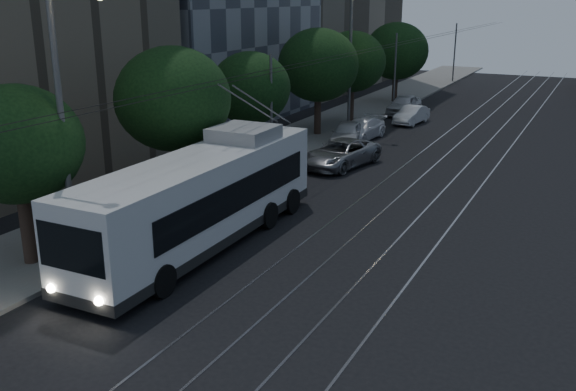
% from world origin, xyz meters
% --- Properties ---
extents(ground, '(120.00, 120.00, 0.00)m').
position_xyz_m(ground, '(0.00, 0.00, 0.00)').
color(ground, black).
rests_on(ground, ground).
extents(sidewalk, '(5.00, 90.00, 0.15)m').
position_xyz_m(sidewalk, '(-7.50, 20.00, 0.07)').
color(sidewalk, slate).
rests_on(sidewalk, ground).
extents(tram_rails, '(4.52, 90.00, 0.02)m').
position_xyz_m(tram_rails, '(2.50, 20.00, 0.01)').
color(tram_rails, '#94939B').
rests_on(tram_rails, ground).
extents(overhead_wires, '(2.23, 90.00, 6.00)m').
position_xyz_m(overhead_wires, '(-4.97, 20.00, 3.47)').
color(overhead_wires, black).
rests_on(overhead_wires, ground).
extents(trolleybus, '(2.85, 12.92, 5.63)m').
position_xyz_m(trolleybus, '(-2.90, 0.32, 1.77)').
color(trolleybus, silver).
rests_on(trolleybus, ground).
extents(pickup_silver, '(3.28, 5.46, 1.42)m').
position_xyz_m(pickup_silver, '(-2.70, 12.91, 0.71)').
color(pickup_silver, gray).
rests_on(pickup_silver, ground).
extents(car_white_a, '(2.44, 4.47, 1.44)m').
position_xyz_m(car_white_a, '(-4.30, 17.87, 0.72)').
color(car_white_a, '#B2B2B6').
rests_on(car_white_a, ground).
extents(car_white_b, '(2.23, 4.63, 1.30)m').
position_xyz_m(car_white_b, '(-4.12, 19.80, 0.65)').
color(car_white_b, white).
rests_on(car_white_b, ground).
extents(car_white_c, '(1.74, 3.89, 1.24)m').
position_xyz_m(car_white_c, '(-2.76, 26.25, 0.62)').
color(car_white_c, white).
rests_on(car_white_c, ground).
extents(car_white_d, '(1.82, 4.44, 1.51)m').
position_xyz_m(car_white_d, '(-4.30, 29.50, 0.75)').
color(car_white_d, silver).
rests_on(car_white_d, ground).
extents(tree_0, '(4.23, 4.23, 6.09)m').
position_xyz_m(tree_0, '(-7.00, -3.96, 4.17)').
color(tree_0, black).
rests_on(tree_0, ground).
extents(tree_1, '(4.81, 4.81, 6.78)m').
position_xyz_m(tree_1, '(-6.50, 3.65, 4.60)').
color(tree_1, black).
rests_on(tree_1, ground).
extents(tree_2, '(4.15, 4.15, 6.01)m').
position_xyz_m(tree_2, '(-7.00, 10.92, 4.12)').
color(tree_2, black).
rests_on(tree_2, ground).
extents(tree_3, '(5.09, 5.09, 6.82)m').
position_xyz_m(tree_3, '(-7.00, 19.45, 4.51)').
color(tree_3, black).
rests_on(tree_3, ground).
extents(tree_4, '(4.61, 4.61, 6.45)m').
position_xyz_m(tree_4, '(-6.50, 24.00, 4.35)').
color(tree_4, black).
rests_on(tree_4, ground).
extents(tree_5, '(5.15, 5.15, 6.66)m').
position_xyz_m(tree_5, '(-6.50, 34.02, 4.33)').
color(tree_5, black).
rests_on(tree_5, ground).
extents(streetlamp_near, '(2.26, 0.44, 9.26)m').
position_xyz_m(streetlamp_near, '(-4.84, -3.66, 5.62)').
color(streetlamp_near, '#5E5E60').
rests_on(streetlamp_near, ground).
extents(streetlamp_far, '(2.25, 0.44, 9.19)m').
position_xyz_m(streetlamp_far, '(-5.40, 21.83, 5.58)').
color(streetlamp_far, '#5E5E60').
rests_on(streetlamp_far, ground).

